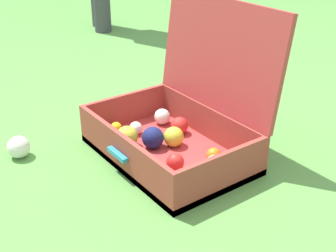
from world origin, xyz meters
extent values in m
plane|color=#569342|center=(0.00, 0.00, 0.00)|extent=(16.00, 16.00, 0.00)
cube|color=#B23838|center=(-0.05, 0.02, 0.01)|extent=(0.61, 0.41, 0.03)
cube|color=#9E3D33|center=(-0.35, 0.02, 0.08)|extent=(0.02, 0.41, 0.15)
cube|color=#9E3D33|center=(0.24, 0.02, 0.08)|extent=(0.02, 0.41, 0.15)
cube|color=#9E3D33|center=(-0.05, -0.18, 0.08)|extent=(0.58, 0.02, 0.15)
cube|color=#9E3D33|center=(-0.05, 0.21, 0.08)|extent=(0.58, 0.02, 0.15)
cube|color=#B23838|center=(-0.05, 0.25, 0.35)|extent=(0.61, 0.07, 0.41)
cube|color=teal|center=(-0.05, -0.20, 0.08)|extent=(0.11, 0.02, 0.02)
sphere|color=blue|center=(-0.07, -0.10, 0.05)|extent=(0.04, 0.04, 0.04)
sphere|color=#CCDB38|center=(-0.17, -0.09, 0.07)|extent=(0.08, 0.08, 0.08)
sphere|color=red|center=(0.07, -0.04, 0.06)|extent=(0.06, 0.06, 0.06)
sphere|color=navy|center=(-0.11, -0.01, 0.07)|extent=(0.08, 0.08, 0.08)
sphere|color=yellow|center=(-0.29, -0.07, 0.05)|extent=(0.05, 0.05, 0.05)
sphere|color=white|center=(-0.25, 0.13, 0.06)|extent=(0.07, 0.07, 0.07)
sphere|color=orange|center=(0.11, 0.10, 0.05)|extent=(0.05, 0.05, 0.05)
sphere|color=#CCDB38|center=(-0.07, 0.06, 0.06)|extent=(0.08, 0.08, 0.08)
sphere|color=white|center=(-0.24, -0.01, 0.05)|extent=(0.05, 0.05, 0.05)
sphere|color=#D1B784|center=(0.17, 0.05, 0.06)|extent=(0.07, 0.07, 0.07)
sphere|color=red|center=(-0.14, 0.14, 0.06)|extent=(0.07, 0.07, 0.07)
sphere|color=white|center=(-0.38, -0.43, 0.04)|extent=(0.08, 0.08, 0.08)
camera|label=1|loc=(1.13, -0.85, 0.87)|focal=48.29mm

